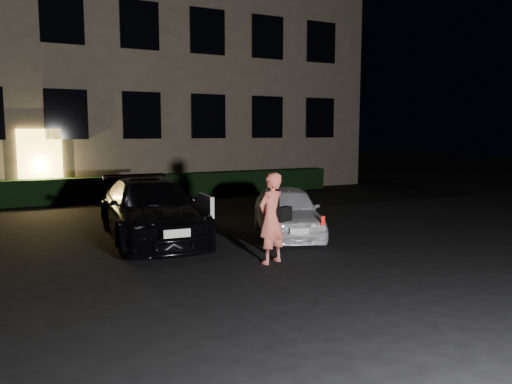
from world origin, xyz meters
name	(u,v)px	position (x,y,z in m)	size (l,w,h in m)	color
ground	(299,269)	(0.00, 0.00, 0.00)	(80.00, 80.00, 0.00)	black
building	(117,48)	(0.00, 14.99, 6.00)	(20.00, 8.11, 12.00)	#6B5D4C
hedge	(147,187)	(0.00, 10.50, 0.42)	(15.00, 0.70, 0.85)	black
sedan	(151,210)	(-1.70, 3.60, 0.68)	(2.22, 4.84, 1.35)	black
hatch	(287,211)	(1.24, 2.56, 0.58)	(2.54, 3.68, 1.16)	white
man	(272,218)	(-0.26, 0.57, 0.85)	(0.78, 0.59, 1.69)	#F46D58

